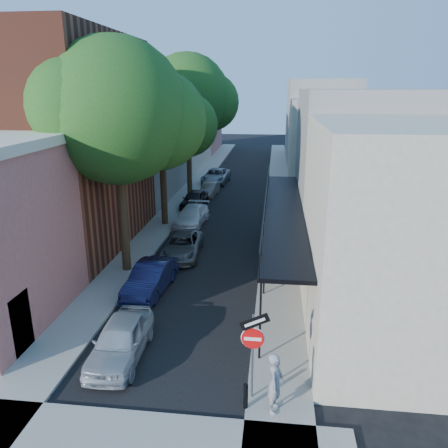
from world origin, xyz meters
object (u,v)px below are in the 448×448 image
(parked_car_e, at_px, (194,199))
(oak_far, at_px, (193,98))
(sign_post, at_px, (253,342))
(parked_car_b, at_px, (151,278))
(pedestrian, at_px, (275,383))
(bollard, at_px, (246,396))
(parked_car_c, at_px, (182,246))
(parked_car_d, at_px, (192,216))
(parked_car_a, at_px, (121,340))
(parked_car_g, at_px, (216,176))
(oak_near, at_px, (127,114))
(parked_car_f, at_px, (209,189))
(oak_mid, at_px, (167,120))

(parked_car_e, bearing_deg, oak_far, 104.54)
(sign_post, bearing_deg, parked_car_e, 104.82)
(parked_car_b, height_order, pedestrian, pedestrian)
(bollard, height_order, pedestrian, pedestrian)
(parked_car_c, bearing_deg, bollard, -72.40)
(parked_car_c, xyz_separation_m, parked_car_d, (-0.56, 5.82, 0.02))
(parked_car_b, height_order, parked_car_e, parked_car_e)
(oak_far, height_order, parked_car_a, oak_far)
(bollard, distance_m, parked_car_g, 32.08)
(oak_far, distance_m, parked_car_d, 11.90)
(oak_far, xyz_separation_m, pedestrian, (7.19, -26.77, -7.21))
(sign_post, bearing_deg, parked_car_c, 111.71)
(bollard, height_order, parked_car_e, parked_car_e)
(oak_near, relative_size, parked_car_f, 3.34)
(parked_car_b, xyz_separation_m, parked_car_e, (-0.69, 14.91, 0.00))
(parked_car_b, relative_size, parked_car_f, 1.21)
(parked_car_c, bearing_deg, sign_post, -70.95)
(bollard, relative_size, pedestrian, 0.43)
(oak_mid, relative_size, parked_car_a, 2.51)
(parked_car_d, bearing_deg, parked_car_b, -85.13)
(parked_car_g, bearing_deg, pedestrian, -76.16)
(parked_car_d, bearing_deg, oak_mid, -175.10)
(oak_far, height_order, pedestrian, oak_far)
(sign_post, relative_size, parked_car_f, 0.87)
(bollard, height_order, parked_car_a, parked_car_a)
(parked_car_a, relative_size, parked_car_b, 0.98)
(sign_post, distance_m, parked_car_c, 12.40)
(oak_near, height_order, oak_far, oak_far)
(oak_far, bearing_deg, parked_car_f, -21.41)
(parked_car_e, bearing_deg, oak_mid, -95.21)
(bollard, distance_m, parked_car_c, 12.71)
(parked_car_d, xyz_separation_m, parked_car_f, (-0.06, 8.51, -0.07))
(sign_post, height_order, bollard, sign_post)
(sign_post, height_order, oak_mid, oak_mid)
(oak_mid, distance_m, parked_car_f, 10.80)
(oak_near, distance_m, parked_car_f, 18.09)
(parked_car_b, bearing_deg, oak_mid, 103.22)
(parked_car_f, bearing_deg, parked_car_g, 96.74)
(sign_post, xyz_separation_m, parked_car_e, (-5.76, 21.76, -1.35))
(parked_car_f, distance_m, pedestrian, 26.90)
(bollard, relative_size, oak_far, 0.07)
(bollard, bearing_deg, sign_post, 71.44)
(oak_near, bearing_deg, parked_car_g, 86.85)
(sign_post, distance_m, pedestrian, 1.29)
(sign_post, relative_size, parked_car_b, 0.72)
(oak_near, bearing_deg, bollard, -56.88)
(oak_mid, xyz_separation_m, parked_car_a, (1.90, -15.57, -6.36))
(parked_car_a, distance_m, parked_car_e, 20.10)
(oak_near, bearing_deg, parked_car_d, 80.03)
(oak_far, bearing_deg, parked_car_d, -81.25)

